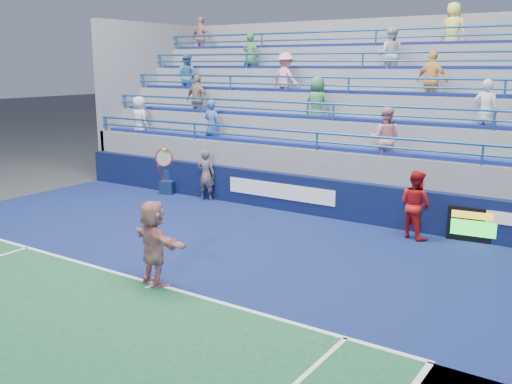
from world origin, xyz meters
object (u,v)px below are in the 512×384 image
Objects in this scene: judge_chair at (168,186)px; tennis_player at (154,243)px; serve_speed_board at (474,225)px; ball_girl at (415,205)px; line_judge at (206,175)px.

tennis_player is at bearing -49.46° from judge_chair.
tennis_player reaches higher than serve_speed_board.
judge_chair is at bearing -179.11° from serve_speed_board.
judge_chair is (-9.81, -0.15, -0.18)m from serve_speed_board.
judge_chair is at bearing 20.82° from ball_girl.
ball_girl reaches higher than line_judge.
judge_chair is at bearing -13.60° from line_judge.
judge_chair is 1.73m from line_judge.
serve_speed_board is at bearing 54.51° from tennis_player.
tennis_player is 1.68× the size of line_judge.
line_judge is at bearing 20.24° from ball_girl.
ball_girl is at bearing -2.23° from judge_chair.
line_judge reaches higher than serve_speed_board.
judge_chair is 8.53m from ball_girl.
tennis_player is 7.19m from line_judge.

